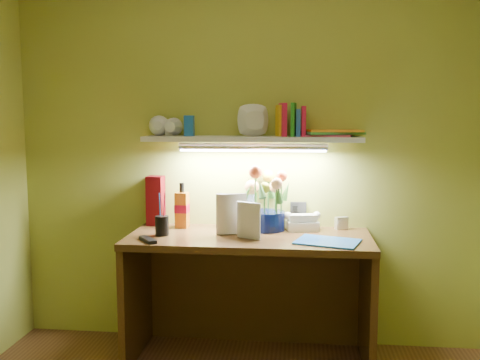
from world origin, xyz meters
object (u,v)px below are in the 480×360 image
(telephone, at_px, (302,221))
(whisky_bottle, at_px, (182,205))
(desk, at_px, (249,298))
(desk_clock, at_px, (341,223))
(flower_bouquet, at_px, (266,197))

(telephone, distance_m, whisky_bottle, 0.74)
(desk, xyz_separation_m, telephone, (0.30, 0.19, 0.43))
(desk, distance_m, telephone, 0.56)
(desk_clock, bearing_deg, whisky_bottle, 159.76)
(desk_clock, relative_size, whisky_bottle, 0.27)
(flower_bouquet, distance_m, whisky_bottle, 0.52)
(flower_bouquet, height_order, whisky_bottle, flower_bouquet)
(desk, relative_size, telephone, 7.52)
(desk_clock, height_order, whisky_bottle, whisky_bottle)
(desk, bearing_deg, desk_clock, 23.42)
(flower_bouquet, distance_m, desk_clock, 0.49)
(whisky_bottle, bearing_deg, desk, -22.41)
(desk, bearing_deg, whisky_bottle, 157.59)
(flower_bouquet, relative_size, desk_clock, 5.26)
(telephone, bearing_deg, flower_bouquet, 175.57)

